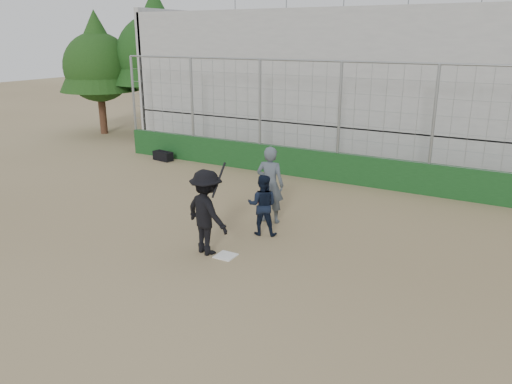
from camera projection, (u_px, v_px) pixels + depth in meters
The scene contains 10 objects.
ground at pixel (226, 256), 11.32m from camera, with size 90.00×90.00×0.00m, color brown.
home_plate at pixel (226, 256), 11.32m from camera, with size 0.44×0.44×0.02m, color white.
backstop at pixel (337, 154), 16.85m from camera, with size 18.10×0.25×4.04m.
bleachers at pixel (383, 83), 20.37m from camera, with size 20.25×6.70×6.98m.
tree_left at pixel (156, 44), 24.30m from camera, with size 4.48×4.48×7.00m.
tree_right at pixel (98, 58), 24.42m from camera, with size 3.84×3.84×6.00m.
batter_at_plate at pixel (207, 212), 11.23m from camera, with size 1.44×1.09×2.10m.
catcher_crouched at pixel (262, 215), 12.40m from camera, with size 0.90×0.78×1.07m.
umpire at pixel (270, 188), 13.17m from camera, with size 0.75×0.49×1.86m, color #49525C.
equipment_bag at pixel (163, 156), 19.97m from camera, with size 0.90×0.50×0.40m.
Camera 1 is at (5.69, -8.68, 4.79)m, focal length 35.00 mm.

